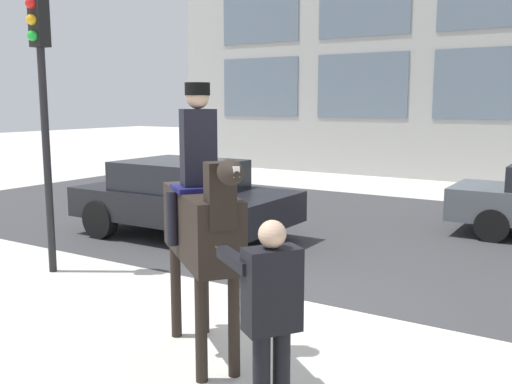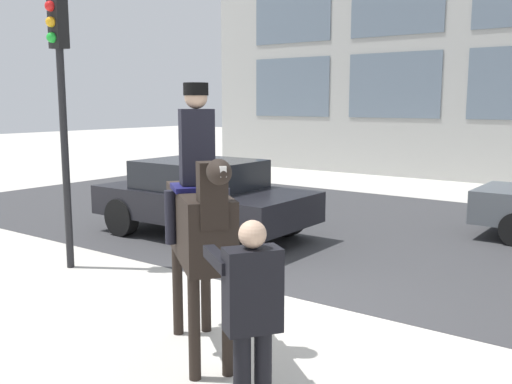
{
  "view_description": "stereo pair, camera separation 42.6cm",
  "coord_description": "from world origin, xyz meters",
  "px_view_note": "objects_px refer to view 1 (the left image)",
  "views": [
    {
      "loc": [
        3.3,
        -5.73,
        2.49
      ],
      "look_at": [
        0.27,
        -0.86,
        1.59
      ],
      "focal_mm": 40.0,
      "sensor_mm": 36.0,
      "label": 1
    },
    {
      "loc": [
        3.65,
        -5.49,
        2.49
      ],
      "look_at": [
        0.27,
        -0.86,
        1.59
      ],
      "focal_mm": 40.0,
      "sensor_mm": 36.0,
      "label": 2
    }
  ],
  "objects_px": {
    "traffic_light": "(42,90)",
    "pedestrian_bystander": "(270,315)",
    "street_car_near_lane": "(183,197)",
    "mounted_horse_lead": "(202,218)"
  },
  "relations": [
    {
      "from": "traffic_light",
      "to": "pedestrian_bystander",
      "type": "bearing_deg",
      "value": -22.13
    },
    {
      "from": "mounted_horse_lead",
      "to": "traffic_light",
      "type": "distance_m",
      "value": 4.03
    },
    {
      "from": "pedestrian_bystander",
      "to": "street_car_near_lane",
      "type": "xyz_separation_m",
      "value": [
        -4.71,
        4.82,
        -0.24
      ]
    },
    {
      "from": "mounted_horse_lead",
      "to": "pedestrian_bystander",
      "type": "distance_m",
      "value": 1.64
    },
    {
      "from": "pedestrian_bystander",
      "to": "traffic_light",
      "type": "xyz_separation_m",
      "value": [
        -4.96,
        2.02,
        1.68
      ]
    },
    {
      "from": "mounted_horse_lead",
      "to": "street_car_near_lane",
      "type": "relative_size",
      "value": 0.66
    },
    {
      "from": "pedestrian_bystander",
      "to": "street_car_near_lane",
      "type": "height_order",
      "value": "pedestrian_bystander"
    },
    {
      "from": "street_car_near_lane",
      "to": "traffic_light",
      "type": "distance_m",
      "value": 3.41
    },
    {
      "from": "street_car_near_lane",
      "to": "traffic_light",
      "type": "height_order",
      "value": "traffic_light"
    },
    {
      "from": "pedestrian_bystander",
      "to": "traffic_light",
      "type": "relative_size",
      "value": 0.42
    }
  ]
}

